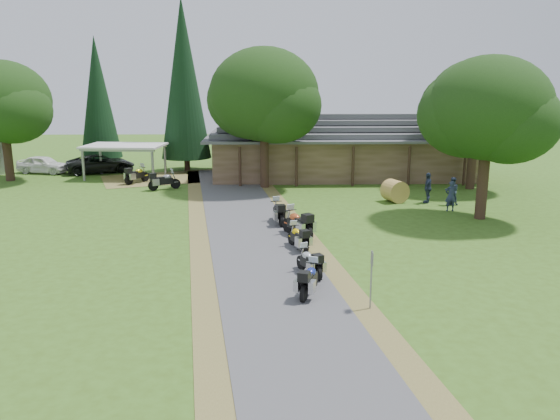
{
  "coord_description": "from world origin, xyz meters",
  "views": [
    {
      "loc": [
        -0.28,
        -18.63,
        7.18
      ],
      "look_at": [
        0.41,
        5.21,
        1.6
      ],
      "focal_mm": 35.0,
      "sensor_mm": 36.0,
      "label": 1
    }
  ],
  "objects_px": {
    "motorcycle_row_e": "(278,211)",
    "motorcycle_row_d": "(297,222)",
    "motorcycle_row_b": "(309,261)",
    "motorcycle_carport_b": "(164,180)",
    "lodge": "(344,145)",
    "carport": "(125,161)",
    "hay_bale": "(395,191)",
    "car_dark_suv": "(100,159)",
    "motorcycle_carport_a": "(137,174)",
    "motorcycle_row_a": "(309,278)",
    "car_white_sedan": "(43,162)",
    "motorcycle_row_c": "(298,236)"
  },
  "relations": [
    {
      "from": "motorcycle_row_e",
      "to": "motorcycle_row_d",
      "type": "bearing_deg",
      "value": -171.93
    },
    {
      "from": "motorcycle_row_b",
      "to": "motorcycle_carport_b",
      "type": "xyz_separation_m",
      "value": [
        -8.56,
        17.39,
        0.1
      ]
    },
    {
      "from": "lodge",
      "to": "carport",
      "type": "height_order",
      "value": "lodge"
    },
    {
      "from": "hay_bale",
      "to": "lodge",
      "type": "bearing_deg",
      "value": 99.96
    },
    {
      "from": "car_dark_suv",
      "to": "motorcycle_carport_a",
      "type": "xyz_separation_m",
      "value": [
        4.03,
        -4.89,
        -0.42
      ]
    },
    {
      "from": "motorcycle_row_a",
      "to": "motorcycle_row_d",
      "type": "bearing_deg",
      "value": 19.65
    },
    {
      "from": "motorcycle_row_a",
      "to": "motorcycle_carport_b",
      "type": "xyz_separation_m",
      "value": [
        -8.41,
        19.35,
        0.08
      ]
    },
    {
      "from": "lodge",
      "to": "car_white_sedan",
      "type": "relative_size",
      "value": 3.97
    },
    {
      "from": "motorcycle_row_d",
      "to": "hay_bale",
      "type": "bearing_deg",
      "value": -70.29
    },
    {
      "from": "motorcycle_row_c",
      "to": "car_dark_suv",
      "type": "bearing_deg",
      "value": 13.38
    },
    {
      "from": "motorcycle_row_b",
      "to": "motorcycle_row_e",
      "type": "relative_size",
      "value": 0.88
    },
    {
      "from": "motorcycle_row_b",
      "to": "hay_bale",
      "type": "height_order",
      "value": "hay_bale"
    },
    {
      "from": "motorcycle_carport_b",
      "to": "lodge",
      "type": "bearing_deg",
      "value": -4.59
    },
    {
      "from": "car_white_sedan",
      "to": "motorcycle_carport_a",
      "type": "bearing_deg",
      "value": -104.56
    },
    {
      "from": "motorcycle_carport_b",
      "to": "car_dark_suv",
      "type": "bearing_deg",
      "value": 103.59
    },
    {
      "from": "motorcycle_row_a",
      "to": "motorcycle_row_e",
      "type": "bearing_deg",
      "value": 24.58
    },
    {
      "from": "lodge",
      "to": "carport",
      "type": "relative_size",
      "value": 3.65
    },
    {
      "from": "car_dark_suv",
      "to": "hay_bale",
      "type": "xyz_separation_m",
      "value": [
        21.37,
        -11.82,
        -0.43
      ]
    },
    {
      "from": "car_dark_suv",
      "to": "motorcycle_row_c",
      "type": "height_order",
      "value": "car_dark_suv"
    },
    {
      "from": "car_dark_suv",
      "to": "motorcycle_row_d",
      "type": "height_order",
      "value": "car_dark_suv"
    },
    {
      "from": "carport",
      "to": "car_white_sedan",
      "type": "height_order",
      "value": "carport"
    },
    {
      "from": "car_white_sedan",
      "to": "motorcycle_row_b",
      "type": "bearing_deg",
      "value": -127.13
    },
    {
      "from": "car_white_sedan",
      "to": "motorcycle_carport_a",
      "type": "xyz_separation_m",
      "value": [
        8.61,
        -4.77,
        -0.21
      ]
    },
    {
      "from": "motorcycle_row_e",
      "to": "motorcycle_carport_b",
      "type": "height_order",
      "value": "motorcycle_carport_b"
    },
    {
      "from": "car_white_sedan",
      "to": "motorcycle_row_c",
      "type": "height_order",
      "value": "car_white_sedan"
    },
    {
      "from": "motorcycle_row_c",
      "to": "motorcycle_carport_a",
      "type": "bearing_deg",
      "value": 11.8
    },
    {
      "from": "hay_bale",
      "to": "motorcycle_carport_a",
      "type": "bearing_deg",
      "value": 158.21
    },
    {
      "from": "lodge",
      "to": "motorcycle_row_b",
      "type": "xyz_separation_m",
      "value": [
        -4.6,
        -22.93,
        -1.87
      ]
    },
    {
      "from": "motorcycle_row_d",
      "to": "lodge",
      "type": "bearing_deg",
      "value": -45.25
    },
    {
      "from": "car_white_sedan",
      "to": "motorcycle_carport_b",
      "type": "height_order",
      "value": "car_white_sedan"
    },
    {
      "from": "carport",
      "to": "motorcycle_row_c",
      "type": "bearing_deg",
      "value": -51.84
    },
    {
      "from": "motorcycle_row_c",
      "to": "motorcycle_row_e",
      "type": "xyz_separation_m",
      "value": [
        -0.75,
        4.56,
        0.07
      ]
    },
    {
      "from": "car_dark_suv",
      "to": "hay_bale",
      "type": "height_order",
      "value": "car_dark_suv"
    },
    {
      "from": "motorcycle_row_b",
      "to": "motorcycle_row_d",
      "type": "bearing_deg",
      "value": -21.49
    },
    {
      "from": "motorcycle_row_d",
      "to": "motorcycle_carport_a",
      "type": "bearing_deg",
      "value": 6.4
    },
    {
      "from": "motorcycle_row_c",
      "to": "motorcycle_row_d",
      "type": "distance_m",
      "value": 1.97
    },
    {
      "from": "motorcycle_row_c",
      "to": "motorcycle_carport_b",
      "type": "xyz_separation_m",
      "value": [
        -8.34,
        14.04,
        0.09
      ]
    },
    {
      "from": "motorcycle_row_a",
      "to": "motorcycle_row_e",
      "type": "height_order",
      "value": "motorcycle_row_e"
    },
    {
      "from": "motorcycle_row_b",
      "to": "motorcycle_carport_a",
      "type": "height_order",
      "value": "motorcycle_carport_a"
    },
    {
      "from": "lodge",
      "to": "motorcycle_carport_b",
      "type": "distance_m",
      "value": 14.39
    },
    {
      "from": "carport",
      "to": "motorcycle_row_b",
      "type": "height_order",
      "value": "carport"
    },
    {
      "from": "lodge",
      "to": "motorcycle_row_c",
      "type": "distance_m",
      "value": 20.25
    },
    {
      "from": "motorcycle_row_e",
      "to": "motorcycle_carport_a",
      "type": "relative_size",
      "value": 0.96
    },
    {
      "from": "motorcycle_carport_b",
      "to": "motorcycle_row_c",
      "type": "bearing_deg",
      "value": -86.7
    },
    {
      "from": "motorcycle_row_d",
      "to": "motorcycle_row_e",
      "type": "xyz_separation_m",
      "value": [
        -0.84,
        2.6,
        -0.07
      ]
    },
    {
      "from": "motorcycle_row_a",
      "to": "motorcycle_row_d",
      "type": "xyz_separation_m",
      "value": [
        0.02,
        7.27,
        0.13
      ]
    },
    {
      "from": "motorcycle_row_b",
      "to": "motorcycle_row_e",
      "type": "bearing_deg",
      "value": -15.87
    },
    {
      "from": "carport",
      "to": "motorcycle_row_a",
      "type": "bearing_deg",
      "value": -57.71
    },
    {
      "from": "car_white_sedan",
      "to": "motorcycle_carport_b",
      "type": "relative_size",
      "value": 2.7
    },
    {
      "from": "motorcycle_row_d",
      "to": "motorcycle_row_c",
      "type": "bearing_deg",
      "value": 147.12
    }
  ]
}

